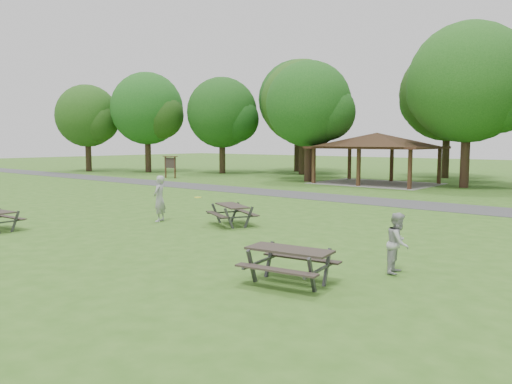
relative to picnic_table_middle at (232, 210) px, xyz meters
name	(u,v)px	position (x,y,z in m)	size (l,w,h in m)	color
ground	(153,240)	(-0.06, -3.72, -0.59)	(160.00, 160.00, 0.00)	#37671D
asphalt_path	(360,200)	(-0.06, 10.28, -0.58)	(120.00, 3.20, 0.02)	#424244
pavilion	(377,142)	(-4.06, 20.28, 2.47)	(8.60, 7.01, 3.76)	#3C2515
notice_board	(170,163)	(-20.06, 14.28, 0.72)	(1.60, 0.30, 1.88)	#3C2316
tree_row_a	(148,111)	(-27.97, 18.30, 5.56)	(7.56, 7.20, 9.97)	#2F1F15
tree_row_b	(223,115)	(-20.97, 21.80, 5.08)	(7.14, 6.80, 9.28)	#2F2115
tree_row_c	(304,104)	(-13.96, 25.30, 5.95)	(8.19, 7.80, 10.67)	black
tree_row_d	(310,107)	(-8.98, 18.80, 5.18)	(6.93, 6.60, 9.27)	black
tree_row_e	(470,86)	(2.04, 21.30, 6.19)	(8.40, 8.00, 11.02)	#321F16
tree_deep_a	(298,102)	(-16.96, 28.80, 6.54)	(8.40, 8.00, 11.38)	black
tree_deep_b	(449,96)	(-1.96, 29.30, 6.30)	(8.40, 8.00, 11.13)	black
tree_flank_left	(88,118)	(-33.98, 15.30, 4.94)	(6.72, 6.40, 8.93)	black
picnic_table_middle	(232,210)	(0.00, 0.00, 0.00)	(2.32, 2.16, 0.80)	#302822
picnic_table_far	(289,257)	(6.18, -4.92, 0.02)	(2.10, 1.79, 0.82)	#2F2722
frisbee_in_flight	(198,197)	(-0.29, -1.47, 0.58)	(0.26, 0.26, 0.02)	#FBFA27
frisbee_thrower	(159,199)	(-2.81, -1.15, 0.32)	(0.66, 0.43, 1.81)	#A6A6A9
frisbee_catcher	(398,243)	(7.65, -2.50, 0.14)	(0.71, 0.56, 1.47)	#AEAEB0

